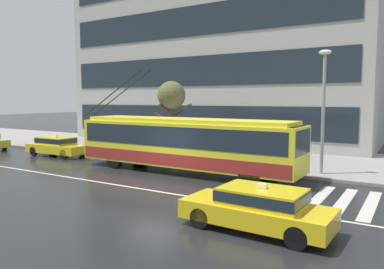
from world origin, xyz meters
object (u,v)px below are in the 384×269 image
object	(u,v)px
pedestrian_at_shelter	(204,132)
pedestrian_approaching_curb	(265,136)
taxi_queued_behind_bus	(57,145)
street_lamp	(324,100)
bus_shelter	(191,128)
trolleybus	(185,143)
taxi_oncoming_far	(258,207)
street_tree_bare	(171,98)

from	to	relation	value
pedestrian_at_shelter	pedestrian_approaching_curb	distance (m)	3.95
taxi_queued_behind_bus	pedestrian_approaching_curb	distance (m)	13.93
taxi_queued_behind_bus	street_lamp	bearing A→B (deg)	7.88
taxi_queued_behind_bus	bus_shelter	bearing A→B (deg)	22.16
street_lamp	taxi_queued_behind_bus	bearing A→B (deg)	-172.12
pedestrian_at_shelter	taxi_queued_behind_bus	bearing A→B (deg)	-161.51
trolleybus	pedestrian_at_shelter	world-z (taller)	trolleybus
taxi_queued_behind_bus	bus_shelter	distance (m)	9.25
pedestrian_at_shelter	bus_shelter	bearing A→B (deg)	166.79
taxi_oncoming_far	bus_shelter	world-z (taller)	bus_shelter
taxi_queued_behind_bus	pedestrian_approaching_curb	xyz separation A→B (m)	(13.53, 3.16, 1.07)
pedestrian_approaching_curb	street_lamp	bearing A→B (deg)	-14.34
bus_shelter	street_tree_bare	xyz separation A→B (m)	(-1.82, 0.51, 1.95)
trolleybus	bus_shelter	bearing A→B (deg)	117.27
pedestrian_approaching_curb	street_tree_bare	xyz separation A→B (m)	(-6.86, 0.81, 2.15)
taxi_queued_behind_bus	street_tree_bare	world-z (taller)	street_tree_bare
taxi_queued_behind_bus	pedestrian_at_shelter	size ratio (longest dim) A/B	2.19
taxi_oncoming_far	pedestrian_at_shelter	bearing A→B (deg)	127.06
bus_shelter	pedestrian_approaching_curb	distance (m)	5.05
taxi_queued_behind_bus	trolleybus	bearing A→B (deg)	-1.90
street_tree_bare	trolleybus	bearing A→B (deg)	-48.72
bus_shelter	street_tree_bare	bearing A→B (deg)	164.50
taxi_oncoming_far	street_lamp	xyz separation A→B (m)	(-0.14, 8.85, 3.06)
bus_shelter	street_tree_bare	distance (m)	2.72
taxi_oncoming_far	street_lamp	distance (m)	9.37
taxi_queued_behind_bus	bus_shelter	world-z (taller)	bus_shelter
taxi_oncoming_far	pedestrian_at_shelter	distance (m)	12.25
street_tree_bare	taxi_oncoming_far	bearing A→B (deg)	-45.65
trolleybus	pedestrian_approaching_curb	bearing A→B (deg)	48.67
taxi_queued_behind_bus	taxi_oncoming_far	size ratio (longest dim) A/B	1.03
taxi_queued_behind_bus	street_tree_bare	size ratio (longest dim) A/B	0.93
bus_shelter	pedestrian_at_shelter	bearing A→B (deg)	-13.21
street_tree_bare	street_lamp	bearing A→B (deg)	-9.20
taxi_queued_behind_bus	street_lamp	xyz separation A→B (m)	(16.78, 2.32, 3.06)
bus_shelter	street_tree_bare	size ratio (longest dim) A/B	0.84
trolleybus	taxi_queued_behind_bus	distance (m)	10.49
pedestrian_approaching_curb	street_tree_bare	bearing A→B (deg)	173.30
pedestrian_approaching_curb	street_lamp	xyz separation A→B (m)	(3.26, -0.83, 1.99)
pedestrian_at_shelter	trolleybus	bearing A→B (deg)	-76.16
pedestrian_at_shelter	street_lamp	xyz separation A→B (m)	(7.21, -0.88, 1.93)
taxi_oncoming_far	bus_shelter	xyz separation A→B (m)	(-8.44, 9.99, 1.27)
trolleybus	pedestrian_approaching_curb	distance (m)	4.67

